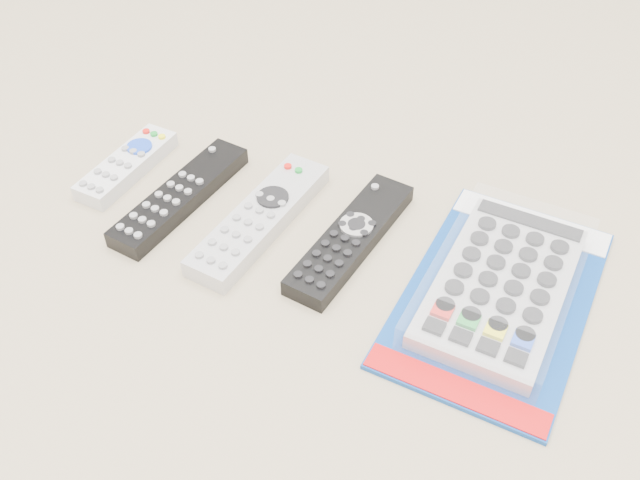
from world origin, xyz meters
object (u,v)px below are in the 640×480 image
(remote_slim_black, at_px, (180,196))
(remote_large_black, at_px, (351,238))
(remote_small_grey, at_px, (127,165))
(jumbo_remote_packaged, at_px, (502,284))
(remote_silver_dvd, at_px, (260,218))

(remote_slim_black, height_order, remote_large_black, same)
(remote_small_grey, distance_m, jumbo_remote_packaged, 0.46)
(remote_slim_black, distance_m, remote_silver_dvd, 0.10)
(remote_small_grey, relative_size, jumbo_remote_packaged, 0.49)
(remote_silver_dvd, bearing_deg, remote_small_grey, -179.84)
(remote_silver_dvd, height_order, jumbo_remote_packaged, jumbo_remote_packaged)
(remote_slim_black, distance_m, remote_large_black, 0.20)
(remote_large_black, bearing_deg, jumbo_remote_packaged, 5.42)
(remote_silver_dvd, bearing_deg, remote_slim_black, -172.49)
(remote_slim_black, xyz_separation_m, remote_silver_dvd, (0.10, -0.01, 0.00))
(remote_slim_black, relative_size, remote_large_black, 0.99)
(remote_slim_black, relative_size, jumbo_remote_packaged, 0.68)
(remote_silver_dvd, xyz_separation_m, jumbo_remote_packaged, (0.27, -0.01, 0.01))
(remote_silver_dvd, height_order, remote_large_black, remote_silver_dvd)
(remote_small_grey, bearing_deg, remote_slim_black, -10.46)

